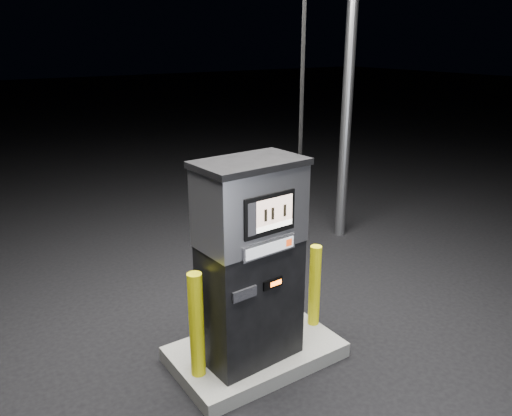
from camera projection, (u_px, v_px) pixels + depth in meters
ground at (255, 358)px, 4.96m from camera, size 80.00×80.00×0.00m
pump_island at (255, 352)px, 4.93m from camera, size 1.60×1.00×0.15m
fuel_dispenser at (251, 261)px, 4.45m from camera, size 1.06×0.62×3.96m
bollard_left at (197, 325)px, 4.35m from camera, size 0.16×0.16×0.99m
bollard_right at (315, 286)px, 5.16m from camera, size 0.15×0.15×0.88m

